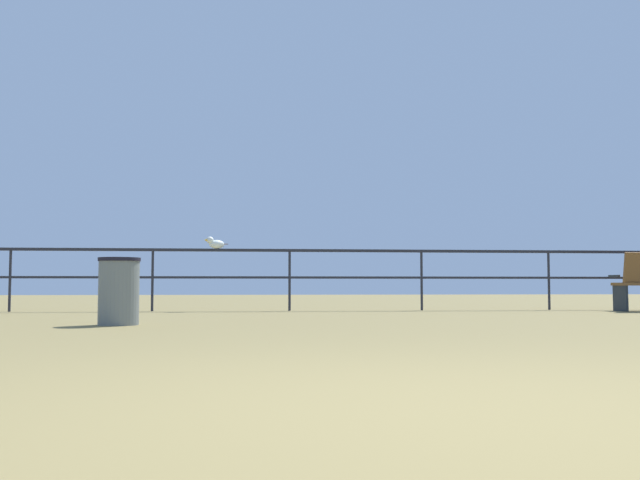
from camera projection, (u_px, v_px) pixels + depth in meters
The scene contains 4 objects.
ground_plane at pixel (450, 415), 2.43m from camera, with size 60.00×60.00×0.00m, color olive.
pier_railing at pixel (290, 265), 12.32m from camera, with size 18.82×0.05×1.07m.
seagull_on_rail at pixel (215, 243), 12.20m from camera, with size 0.42×0.26×0.21m.
trash_bin at pixel (119, 291), 7.89m from camera, with size 0.47×0.47×0.75m.
Camera 1 is at (-0.69, -2.41, 0.45)m, focal length 39.69 mm.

